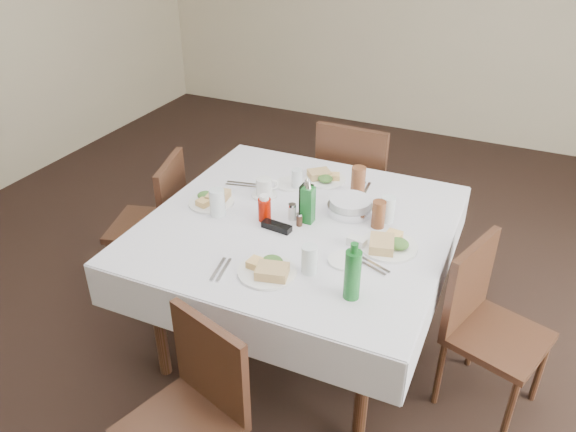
% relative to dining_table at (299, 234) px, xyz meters
% --- Properties ---
extents(ground_plane, '(7.00, 7.00, 0.00)m').
position_rel_dining_table_xyz_m(ground_plane, '(0.02, -0.17, -0.69)').
color(ground_plane, black).
extents(room_shell, '(6.04, 7.04, 2.80)m').
position_rel_dining_table_xyz_m(room_shell, '(0.02, -0.17, 1.02)').
color(room_shell, beige).
rests_on(room_shell, ground).
extents(dining_table, '(1.48, 1.48, 0.76)m').
position_rel_dining_table_xyz_m(dining_table, '(0.00, 0.00, 0.00)').
color(dining_table, '#321D0C').
rests_on(dining_table, ground).
extents(chair_north, '(0.46, 0.46, 0.96)m').
position_rel_dining_table_xyz_m(chair_north, '(-0.02, 0.93, -0.14)').
color(chair_north, '#321D0C').
rests_on(chair_north, ground).
extents(chair_south, '(0.49, 0.49, 0.83)m').
position_rel_dining_table_xyz_m(chair_south, '(-0.00, -0.99, -0.21)').
color(chair_south, '#321D0C').
rests_on(chair_south, ground).
extents(chair_east, '(0.50, 0.50, 0.85)m').
position_rel_dining_table_xyz_m(chair_east, '(0.94, -0.00, -0.21)').
color(chair_east, '#321D0C').
rests_on(chair_east, ground).
extents(chair_west, '(0.51, 0.51, 0.86)m').
position_rel_dining_table_xyz_m(chair_west, '(-0.96, 0.10, -0.20)').
color(chair_west, '#321D0C').
rests_on(chair_west, ground).
extents(meal_north, '(0.23, 0.23, 0.05)m').
position_rel_dining_table_xyz_m(meal_north, '(-0.05, 0.47, 0.09)').
color(meal_north, white).
rests_on(meal_north, dining_table).
extents(meal_south, '(0.26, 0.26, 0.06)m').
position_rel_dining_table_xyz_m(meal_south, '(0.06, -0.45, 0.10)').
color(meal_south, white).
rests_on(meal_south, dining_table).
extents(meal_east, '(0.27, 0.27, 0.06)m').
position_rel_dining_table_xyz_m(meal_east, '(0.47, -0.05, 0.10)').
color(meal_east, white).
rests_on(meal_east, dining_table).
extents(meal_west, '(0.24, 0.24, 0.05)m').
position_rel_dining_table_xyz_m(meal_west, '(-0.49, -0.02, 0.09)').
color(meal_west, white).
rests_on(meal_west, dining_table).
extents(side_plate_a, '(0.17, 0.17, 0.01)m').
position_rel_dining_table_xyz_m(side_plate_a, '(-0.21, 0.33, 0.08)').
color(side_plate_a, white).
rests_on(side_plate_a, dining_table).
extents(side_plate_b, '(0.15, 0.15, 0.01)m').
position_rel_dining_table_xyz_m(side_plate_b, '(0.33, -0.23, 0.08)').
color(side_plate_b, white).
rests_on(side_plate_b, dining_table).
extents(water_n, '(0.06, 0.06, 0.11)m').
position_rel_dining_table_xyz_m(water_n, '(-0.15, 0.32, 0.13)').
color(water_n, silver).
rests_on(water_n, dining_table).
extents(water_s, '(0.07, 0.07, 0.13)m').
position_rel_dining_table_xyz_m(water_s, '(0.21, -0.37, 0.14)').
color(water_s, silver).
rests_on(water_s, dining_table).
extents(water_e, '(0.07, 0.07, 0.13)m').
position_rel_dining_table_xyz_m(water_e, '(0.39, 0.19, 0.14)').
color(water_e, silver).
rests_on(water_e, dining_table).
extents(water_w, '(0.08, 0.08, 0.14)m').
position_rel_dining_table_xyz_m(water_w, '(-0.40, -0.12, 0.14)').
color(water_w, silver).
rests_on(water_w, dining_table).
extents(iced_tea_a, '(0.08, 0.08, 0.16)m').
position_rel_dining_table_xyz_m(iced_tea_a, '(0.17, 0.39, 0.15)').
color(iced_tea_a, brown).
rests_on(iced_tea_a, dining_table).
extents(iced_tea_b, '(0.07, 0.07, 0.14)m').
position_rel_dining_table_xyz_m(iced_tea_b, '(0.37, 0.12, 0.14)').
color(iced_tea_b, brown).
rests_on(iced_tea_b, dining_table).
extents(bread_basket, '(0.23, 0.23, 0.08)m').
position_rel_dining_table_xyz_m(bread_basket, '(0.20, 0.19, 0.11)').
color(bread_basket, silver).
rests_on(bread_basket, dining_table).
extents(oil_cruet_dark, '(0.06, 0.06, 0.24)m').
position_rel_dining_table_xyz_m(oil_cruet_dark, '(0.02, 0.04, 0.17)').
color(oil_cruet_dark, black).
rests_on(oil_cruet_dark, dining_table).
extents(oil_cruet_green, '(0.06, 0.06, 0.24)m').
position_rel_dining_table_xyz_m(oil_cruet_green, '(0.04, 0.02, 0.18)').
color(oil_cruet_green, '#196826').
rests_on(oil_cruet_green, dining_table).
extents(ketchup_bottle, '(0.06, 0.06, 0.14)m').
position_rel_dining_table_xyz_m(ketchup_bottle, '(-0.16, -0.06, 0.14)').
color(ketchup_bottle, '#9E0F00').
rests_on(ketchup_bottle, dining_table).
extents(salt_shaker, '(0.04, 0.04, 0.09)m').
position_rel_dining_table_xyz_m(salt_shaker, '(-0.04, 0.00, 0.12)').
color(salt_shaker, white).
rests_on(salt_shaker, dining_table).
extents(pepper_shaker, '(0.03, 0.03, 0.07)m').
position_rel_dining_table_xyz_m(pepper_shaker, '(0.02, -0.04, 0.11)').
color(pepper_shaker, '#43271A').
rests_on(pepper_shaker, dining_table).
extents(coffee_mug, '(0.14, 0.14, 0.10)m').
position_rel_dining_table_xyz_m(coffee_mug, '(-0.28, 0.17, 0.12)').
color(coffee_mug, white).
rests_on(coffee_mug, dining_table).
extents(sunglasses, '(0.15, 0.06, 0.03)m').
position_rel_dining_table_xyz_m(sunglasses, '(-0.07, -0.12, 0.09)').
color(sunglasses, black).
rests_on(sunglasses, dining_table).
extents(green_bottle, '(0.07, 0.07, 0.26)m').
position_rel_dining_table_xyz_m(green_bottle, '(0.43, -0.45, 0.19)').
color(green_bottle, '#196826').
rests_on(green_bottle, dining_table).
extents(sugar_caddy, '(0.09, 0.06, 0.04)m').
position_rel_dining_table_xyz_m(sugar_caddy, '(0.33, -0.09, 0.10)').
color(sugar_caddy, white).
rests_on(sugar_caddy, dining_table).
extents(cutlery_n, '(0.06, 0.19, 0.01)m').
position_rel_dining_table_xyz_m(cutlery_n, '(0.19, 0.45, 0.08)').
color(cutlery_n, silver).
rests_on(cutlery_n, dining_table).
extents(cutlery_s, '(0.07, 0.18, 0.01)m').
position_rel_dining_table_xyz_m(cutlery_s, '(-0.14, -0.52, 0.08)').
color(cutlery_s, silver).
rests_on(cutlery_s, dining_table).
extents(cutlery_e, '(0.19, 0.11, 0.01)m').
position_rel_dining_table_xyz_m(cutlery_e, '(0.44, -0.21, 0.08)').
color(cutlery_e, silver).
rests_on(cutlery_e, dining_table).
extents(cutlery_w, '(0.20, 0.09, 0.01)m').
position_rel_dining_table_xyz_m(cutlery_w, '(-0.44, 0.22, 0.08)').
color(cutlery_w, silver).
rests_on(cutlery_w, dining_table).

